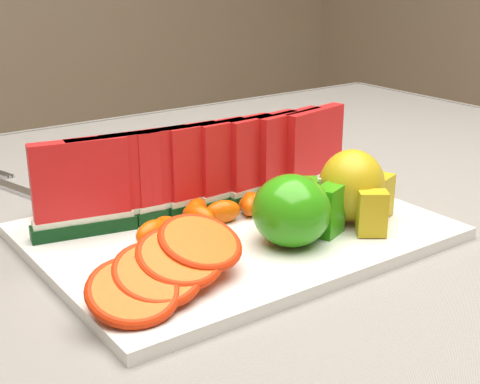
{
  "coord_description": "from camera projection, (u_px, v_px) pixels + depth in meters",
  "views": [
    {
      "loc": [
        -0.37,
        -0.59,
        1.03
      ],
      "look_at": [
        0.01,
        -0.07,
        0.81
      ],
      "focal_mm": 50.0,
      "sensor_mm": 36.0,
      "label": 1
    }
  ],
  "objects": [
    {
      "name": "table",
      "position": [
        202.0,
        303.0,
        0.78
      ],
      "size": [
        1.4,
        0.9,
        0.75
      ],
      "color": "#4E2D20",
      "rests_on": "ground"
    },
    {
      "name": "tablecloth",
      "position": [
        201.0,
        254.0,
        0.76
      ],
      "size": [
        1.53,
        1.03,
        0.2
      ],
      "color": "gray",
      "rests_on": "table"
    },
    {
      "name": "platter",
      "position": [
        235.0,
        231.0,
        0.7
      ],
      "size": [
        0.4,
        0.3,
        0.01
      ],
      "color": "silver",
      "rests_on": "tablecloth"
    },
    {
      "name": "apple_cluster",
      "position": [
        296.0,
        210.0,
        0.65
      ],
      "size": [
        0.11,
        0.09,
        0.07
      ],
      "color": "#3E901E",
      "rests_on": "platter"
    },
    {
      "name": "pear_cluster",
      "position": [
        355.0,
        188.0,
        0.69
      ],
      "size": [
        0.09,
        0.1,
        0.08
      ],
      "color": "#A47116",
      "rests_on": "platter"
    },
    {
      "name": "side_plate",
      "position": [
        192.0,
        155.0,
        0.97
      ],
      "size": [
        0.19,
        0.19,
        0.01
      ],
      "color": "silver",
      "rests_on": "tablecloth"
    },
    {
      "name": "fork",
      "position": [
        22.0,
        190.0,
        0.83
      ],
      "size": [
        0.06,
        0.19,
        0.0
      ],
      "color": "silver",
      "rests_on": "tablecloth"
    },
    {
      "name": "watermelon_row",
      "position": [
        208.0,
        169.0,
        0.73
      ],
      "size": [
        0.39,
        0.07,
        0.1
      ],
      "color": "#093B13",
      "rests_on": "platter"
    },
    {
      "name": "orange_fan_front",
      "position": [
        168.0,
        265.0,
        0.55
      ],
      "size": [
        0.17,
        0.11,
        0.05
      ],
      "color": "#F53D14",
      "rests_on": "platter"
    },
    {
      "name": "orange_fan_back",
      "position": [
        190.0,
        170.0,
        0.8
      ],
      "size": [
        0.39,
        0.12,
        0.05
      ],
      "color": "#F53D14",
      "rests_on": "platter"
    },
    {
      "name": "tangerine_segments",
      "position": [
        208.0,
        215.0,
        0.69
      ],
      "size": [
        0.18,
        0.07,
        0.02
      ],
      "color": "red",
      "rests_on": "platter"
    }
  ]
}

